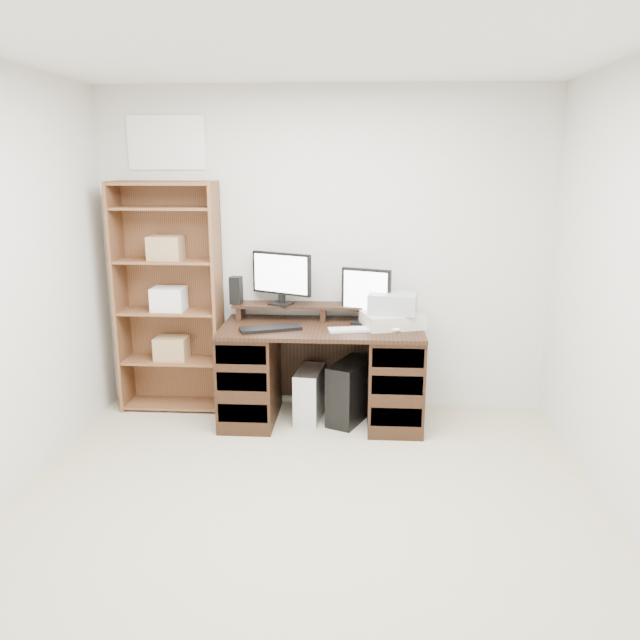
# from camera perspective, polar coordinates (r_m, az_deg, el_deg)

# --- Properties ---
(room) EXTENTS (3.54, 4.04, 2.54)m
(room) POSITION_cam_1_polar(r_m,az_deg,el_deg) (2.93, -2.07, 0.84)
(room) COLOR #BDB191
(room) RESTS_ON ground
(desk) EXTENTS (1.50, 0.70, 0.75)m
(desk) POSITION_cam_1_polar(r_m,az_deg,el_deg) (4.74, 0.17, -4.78)
(desk) COLOR black
(desk) RESTS_ON ground
(riser_shelf) EXTENTS (1.40, 0.22, 0.12)m
(riser_shelf) POSITION_cam_1_polar(r_m,az_deg,el_deg) (4.82, 0.33, 1.13)
(riser_shelf) COLOR black
(riser_shelf) RESTS_ON desk
(monitor_wide) EXTENTS (0.47, 0.24, 0.40)m
(monitor_wide) POSITION_cam_1_polar(r_m,az_deg,el_deg) (4.78, -3.55, 4.07)
(monitor_wide) COLOR black
(monitor_wide) RESTS_ON riser_shelf
(monitor_small) EXTENTS (0.37, 0.20, 0.42)m
(monitor_small) POSITION_cam_1_polar(r_m,az_deg,el_deg) (4.68, 4.22, 2.40)
(monitor_small) COLOR black
(monitor_small) RESTS_ON desk
(speaker) EXTENTS (0.10, 0.10, 0.21)m
(speaker) POSITION_cam_1_polar(r_m,az_deg,el_deg) (4.85, -7.68, 2.71)
(speaker) COLOR black
(speaker) RESTS_ON riser_shelf
(keyboard_black) EXTENTS (0.47, 0.29, 0.02)m
(keyboard_black) POSITION_cam_1_polar(r_m,az_deg,el_deg) (4.54, -4.55, -0.78)
(keyboard_black) COLOR black
(keyboard_black) RESTS_ON desk
(keyboard_white) EXTENTS (0.40, 0.19, 0.02)m
(keyboard_white) POSITION_cam_1_polar(r_m,az_deg,el_deg) (4.52, 3.21, -0.86)
(keyboard_white) COLOR silver
(keyboard_white) RESTS_ON desk
(mouse) EXTENTS (0.09, 0.07, 0.03)m
(mouse) POSITION_cam_1_polar(r_m,az_deg,el_deg) (4.51, 6.85, -0.86)
(mouse) COLOR white
(mouse) RESTS_ON desk
(printer) EXTENTS (0.49, 0.43, 0.10)m
(printer) POSITION_cam_1_polar(r_m,az_deg,el_deg) (4.64, 6.62, 0.02)
(printer) COLOR #BBB4A3
(printer) RESTS_ON desk
(basket) EXTENTS (0.38, 0.29, 0.15)m
(basket) POSITION_cam_1_polar(r_m,az_deg,el_deg) (4.61, 6.67, 1.54)
(basket) COLOR #94999E
(basket) RESTS_ON printer
(tower_silver) EXTENTS (0.22, 0.42, 0.40)m
(tower_silver) POSITION_cam_1_polar(r_m,az_deg,el_deg) (4.83, -0.96, -6.79)
(tower_silver) COLOR silver
(tower_silver) RESTS_ON ground
(tower_black) EXTENTS (0.37, 0.51, 0.47)m
(tower_black) POSITION_cam_1_polar(r_m,az_deg,el_deg) (4.80, 2.81, -6.51)
(tower_black) COLOR black
(tower_black) RESTS_ON ground
(bookshelf) EXTENTS (0.80, 0.30, 1.80)m
(bookshelf) POSITION_cam_1_polar(r_m,az_deg,el_deg) (5.02, -13.58, 2.15)
(bookshelf) COLOR brown
(bookshelf) RESTS_ON ground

